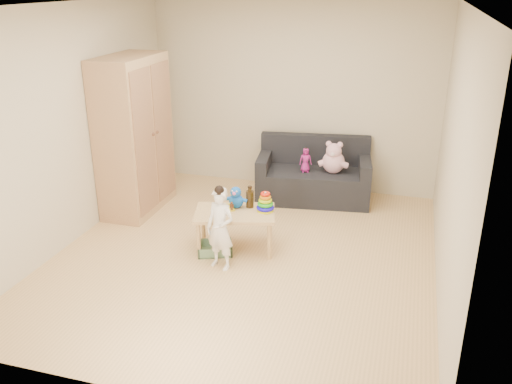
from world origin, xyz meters
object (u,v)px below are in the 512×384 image
(sofa, at_px, (313,185))
(play_table, at_px, (235,231))
(toddler, at_px, (220,230))
(wardrobe, at_px, (134,136))

(sofa, distance_m, play_table, 1.77)
(toddler, bearing_deg, sofa, 91.63)
(wardrobe, xyz_separation_m, play_table, (1.57, -0.76, -0.76))
(sofa, relative_size, play_table, 1.73)
(sofa, height_order, play_table, play_table)
(play_table, bearing_deg, toddler, -92.18)
(wardrobe, relative_size, play_table, 2.28)
(wardrobe, relative_size, sofa, 1.32)
(sofa, height_order, toddler, toddler)
(sofa, bearing_deg, wardrobe, -164.25)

